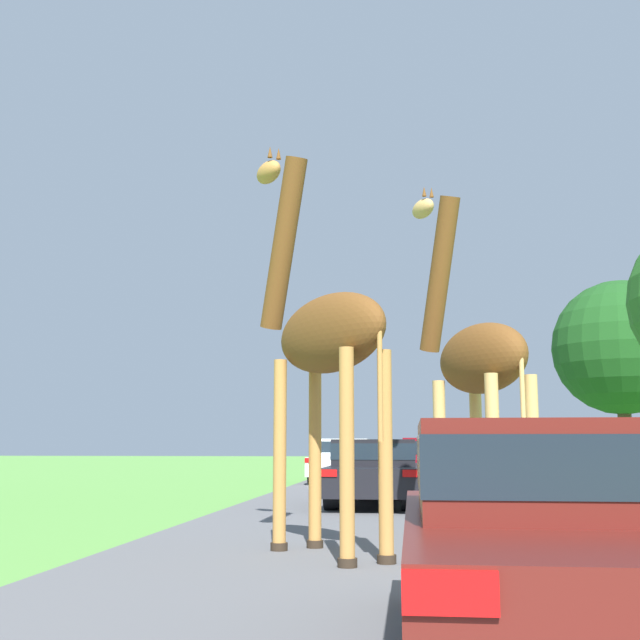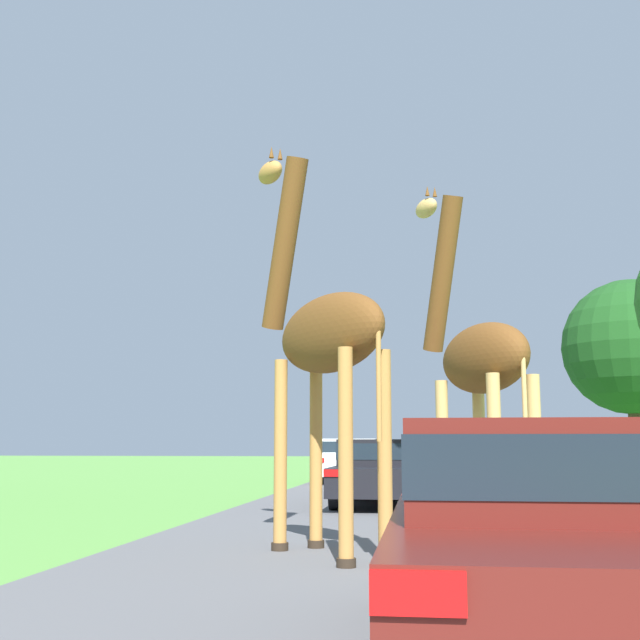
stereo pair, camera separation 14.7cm
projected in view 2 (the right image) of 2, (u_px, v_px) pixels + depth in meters
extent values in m
cube|color=#5B5B5E|center=(412.00, 479.00, 28.72)|extent=(6.61, 120.00, 0.00)
cylinder|color=#B77F3D|center=(280.00, 454.00, 9.64)|extent=(0.16, 0.16, 2.27)
cylinder|color=#2D2319|center=(280.00, 547.00, 9.47)|extent=(0.20, 0.20, 0.09)
cylinder|color=#B77F3D|center=(316.00, 453.00, 9.88)|extent=(0.16, 0.16, 2.27)
cylinder|color=#2D2319|center=(316.00, 544.00, 9.71)|extent=(0.20, 0.20, 0.09)
cylinder|color=#B77F3D|center=(346.00, 455.00, 8.35)|extent=(0.16, 0.16, 2.27)
cylinder|color=#2D2319|center=(346.00, 563.00, 8.18)|extent=(0.20, 0.20, 0.09)
cylinder|color=#B77F3D|center=(385.00, 455.00, 8.59)|extent=(0.16, 0.16, 2.27)
cylinder|color=#2D2319|center=(386.00, 559.00, 8.42)|extent=(0.20, 0.20, 0.09)
ellipsoid|color=brown|center=(329.00, 333.00, 9.32)|extent=(1.75, 2.06, 0.92)
cylinder|color=brown|center=(285.00, 244.00, 10.51)|extent=(0.81, 0.95, 2.23)
ellipsoid|color=#B77F3D|center=(270.00, 173.00, 11.08)|extent=(0.53, 0.59, 0.30)
cylinder|color=#B77F3D|center=(379.00, 381.00, 8.35)|extent=(0.06, 0.06, 1.25)
cone|color=brown|center=(271.00, 152.00, 10.94)|extent=(0.07, 0.07, 0.16)
cone|color=brown|center=(280.00, 154.00, 11.00)|extent=(0.07, 0.07, 0.16)
cylinder|color=tan|center=(443.00, 457.00, 11.20)|extent=(0.17, 0.17, 2.14)
cylinder|color=#2D2319|center=(445.00, 531.00, 11.05)|extent=(0.23, 0.23, 0.10)
cylinder|color=tan|center=(480.00, 457.00, 11.41)|extent=(0.17, 0.17, 2.14)
cylinder|color=#2D2319|center=(482.00, 530.00, 11.26)|extent=(0.23, 0.23, 0.10)
cylinder|color=tan|center=(495.00, 458.00, 9.98)|extent=(0.17, 0.17, 2.14)
cylinder|color=#2D2319|center=(498.00, 542.00, 9.83)|extent=(0.23, 0.23, 0.10)
cylinder|color=tan|center=(536.00, 458.00, 10.19)|extent=(0.17, 0.17, 2.14)
cylinder|color=#2D2319|center=(539.00, 540.00, 10.04)|extent=(0.23, 0.23, 0.10)
ellipsoid|color=brown|center=(484.00, 358.00, 10.90)|extent=(1.51, 1.99, 0.96)
cylinder|color=brown|center=(443.00, 274.00, 12.10)|extent=(0.74, 1.04, 2.33)
ellipsoid|color=tan|center=(426.00, 208.00, 12.72)|extent=(0.48, 0.61, 0.30)
cylinder|color=tan|center=(525.00, 398.00, 9.99)|extent=(0.06, 0.06, 1.18)
cone|color=brown|center=(427.00, 191.00, 12.57)|extent=(0.07, 0.07, 0.16)
cone|color=brown|center=(435.00, 192.00, 12.62)|extent=(0.07, 0.07, 0.16)
cube|color=#561914|center=(549.00, 567.00, 4.49)|extent=(1.73, 4.15, 0.59)
cube|color=#561914|center=(545.00, 467.00, 4.58)|extent=(1.56, 1.87, 0.51)
cube|color=#19232D|center=(544.00, 463.00, 4.58)|extent=(1.58, 1.89, 0.31)
cube|color=red|center=(418.00, 593.00, 2.57)|extent=(0.31, 0.03, 0.14)
cylinder|color=black|center=(425.00, 575.00, 5.76)|extent=(0.35, 0.64, 0.64)
cylinder|color=black|center=(625.00, 579.00, 5.59)|extent=(0.35, 0.64, 0.64)
cube|color=silver|center=(351.00, 466.00, 26.09)|extent=(1.93, 4.11, 0.58)
cube|color=silver|center=(351.00, 448.00, 26.17)|extent=(1.74, 1.85, 0.57)
cube|color=#19232D|center=(351.00, 447.00, 26.18)|extent=(1.76, 1.87, 0.34)
cube|color=red|center=(318.00, 460.00, 24.20)|extent=(0.35, 0.03, 0.14)
cube|color=red|center=(371.00, 460.00, 23.99)|extent=(0.35, 0.03, 0.14)
cylinder|color=black|center=(332.00, 472.00, 27.35)|extent=(0.39, 0.59, 0.59)
cylinder|color=black|center=(377.00, 472.00, 27.16)|extent=(0.39, 0.59, 0.59)
cylinder|color=black|center=(323.00, 475.00, 24.94)|extent=(0.39, 0.59, 0.59)
cylinder|color=black|center=(372.00, 475.00, 24.74)|extent=(0.39, 0.59, 0.59)
cube|color=black|center=(381.00, 479.00, 16.58)|extent=(1.83, 4.61, 0.54)
cube|color=black|center=(381.00, 452.00, 16.66)|extent=(1.65, 2.08, 0.53)
cube|color=#19232D|center=(381.00, 451.00, 16.67)|extent=(1.67, 2.10, 0.32)
cube|color=red|center=(333.00, 473.00, 14.44)|extent=(0.33, 0.03, 0.13)
cube|color=red|center=(417.00, 473.00, 14.25)|extent=(0.33, 0.03, 0.13)
cylinder|color=black|center=(352.00, 486.00, 18.00)|extent=(0.37, 0.62, 0.62)
cylinder|color=black|center=(418.00, 486.00, 17.81)|extent=(0.37, 0.62, 0.62)
cylinder|color=black|center=(339.00, 493.00, 15.29)|extent=(0.37, 0.62, 0.62)
cylinder|color=black|center=(417.00, 494.00, 15.10)|extent=(0.37, 0.62, 0.62)
cube|color=maroon|center=(442.00, 470.00, 21.02)|extent=(1.80, 4.01, 0.54)
cube|color=maroon|center=(442.00, 449.00, 21.10)|extent=(1.62, 1.81, 0.56)
cube|color=#19232D|center=(442.00, 448.00, 21.11)|extent=(1.64, 1.82, 0.34)
cube|color=red|center=(412.00, 464.00, 19.16)|extent=(0.32, 0.03, 0.13)
cube|color=red|center=(475.00, 465.00, 18.98)|extent=(0.32, 0.03, 0.13)
cylinder|color=black|center=(415.00, 476.00, 22.26)|extent=(0.36, 0.71, 0.71)
cylinder|color=black|center=(468.00, 476.00, 22.07)|extent=(0.36, 0.71, 0.71)
cylinder|color=black|center=(414.00, 480.00, 19.90)|extent=(0.36, 0.71, 0.71)
cylinder|color=black|center=(473.00, 480.00, 19.71)|extent=(0.36, 0.71, 0.71)
cylinder|color=#4C3828|center=(635.00, 423.00, 28.31)|extent=(0.47, 0.47, 3.96)
sphere|color=#194719|center=(631.00, 347.00, 28.72)|extent=(4.85, 4.85, 4.85)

